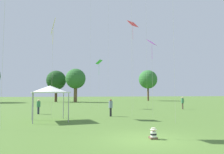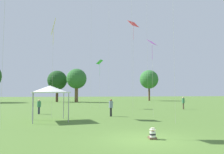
{
  "view_description": "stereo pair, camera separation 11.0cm",
  "coord_description": "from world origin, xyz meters",
  "px_view_note": "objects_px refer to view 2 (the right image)",
  "views": [
    {
      "loc": [
        -4.33,
        -9.89,
        2.2
      ],
      "look_at": [
        0.1,
        7.03,
        3.53
      ],
      "focal_mm": 35.0,
      "sensor_mm": 36.0,
      "label": 1
    },
    {
      "loc": [
        -4.23,
        -9.92,
        2.2
      ],
      "look_at": [
        0.1,
        7.03,
        3.53
      ],
      "focal_mm": 35.0,
      "sensor_mm": 36.0,
      "label": 2
    }
  ],
  "objects_px": {
    "person_standing_0": "(39,105)",
    "person_standing_2": "(183,102)",
    "kite_3": "(133,25)",
    "distant_tree_3": "(149,79)",
    "kite_4": "(100,63)",
    "kite_6": "(152,45)",
    "kite_8": "(53,28)",
    "canopy_tent": "(50,89)",
    "distant_tree_2": "(57,80)",
    "distant_tree_1": "(77,79)",
    "seated_toddler": "(153,134)",
    "person_standing_1": "(111,106)"
  },
  "relations": [
    {
      "from": "person_standing_0",
      "to": "person_standing_2",
      "type": "xyz_separation_m",
      "value": [
        19.26,
        2.68,
        0.13
      ]
    },
    {
      "from": "kite_3",
      "to": "distant_tree_3",
      "type": "bearing_deg",
      "value": 81.31
    },
    {
      "from": "kite_4",
      "to": "kite_6",
      "type": "height_order",
      "value": "kite_4"
    },
    {
      "from": "kite_8",
      "to": "canopy_tent",
      "type": "bearing_deg",
      "value": 39.12
    },
    {
      "from": "person_standing_2",
      "to": "distant_tree_2",
      "type": "relative_size",
      "value": 0.21
    },
    {
      "from": "kite_8",
      "to": "distant_tree_2",
      "type": "relative_size",
      "value": 1.11
    },
    {
      "from": "kite_6",
      "to": "distant_tree_1",
      "type": "relative_size",
      "value": 0.84
    },
    {
      "from": "canopy_tent",
      "to": "distant_tree_1",
      "type": "xyz_separation_m",
      "value": [
        5.49,
        37.88,
        3.41
      ]
    },
    {
      "from": "kite_6",
      "to": "distant_tree_1",
      "type": "height_order",
      "value": "distant_tree_1"
    },
    {
      "from": "seated_toddler",
      "to": "kite_6",
      "type": "bearing_deg",
      "value": 74.06
    },
    {
      "from": "distant_tree_3",
      "to": "kite_4",
      "type": "bearing_deg",
      "value": -125.51
    },
    {
      "from": "person_standing_0",
      "to": "canopy_tent",
      "type": "height_order",
      "value": "canopy_tent"
    },
    {
      "from": "person_standing_2",
      "to": "kite_6",
      "type": "bearing_deg",
      "value": -17.99
    },
    {
      "from": "person_standing_0",
      "to": "kite_8",
      "type": "xyz_separation_m",
      "value": [
        1.39,
        -3.49,
        7.61
      ]
    },
    {
      "from": "kite_3",
      "to": "distant_tree_2",
      "type": "height_order",
      "value": "kite_3"
    },
    {
      "from": "person_standing_2",
      "to": "distant_tree_2",
      "type": "xyz_separation_m",
      "value": [
        -17.28,
        32.59,
        4.68
      ]
    },
    {
      "from": "seated_toddler",
      "to": "kite_8",
      "type": "height_order",
      "value": "kite_8"
    },
    {
      "from": "kite_4",
      "to": "canopy_tent",
      "type": "bearing_deg",
      "value": 55.68
    },
    {
      "from": "distant_tree_3",
      "to": "kite_3",
      "type": "bearing_deg",
      "value": -117.15
    },
    {
      "from": "kite_8",
      "to": "distant_tree_2",
      "type": "height_order",
      "value": "kite_8"
    },
    {
      "from": "person_standing_0",
      "to": "kite_8",
      "type": "distance_m",
      "value": 8.49
    },
    {
      "from": "person_standing_0",
      "to": "person_standing_2",
      "type": "distance_m",
      "value": 19.44
    },
    {
      "from": "person_standing_0",
      "to": "distant_tree_3",
      "type": "xyz_separation_m",
      "value": [
        29.71,
        37.85,
        5.7
      ]
    },
    {
      "from": "kite_8",
      "to": "distant_tree_1",
      "type": "distance_m",
      "value": 35.42
    },
    {
      "from": "seated_toddler",
      "to": "canopy_tent",
      "type": "relative_size",
      "value": 0.17
    },
    {
      "from": "kite_8",
      "to": "distant_tree_1",
      "type": "bearing_deg",
      "value": -147.66
    },
    {
      "from": "kite_3",
      "to": "person_standing_1",
      "type": "bearing_deg",
      "value": -104.94
    },
    {
      "from": "canopy_tent",
      "to": "distant_tree_2",
      "type": "height_order",
      "value": "distant_tree_2"
    },
    {
      "from": "kite_4",
      "to": "kite_6",
      "type": "bearing_deg",
      "value": 91.19
    },
    {
      "from": "person_standing_1",
      "to": "distant_tree_1",
      "type": "xyz_separation_m",
      "value": [
        -0.17,
        35.66,
        4.95
      ]
    },
    {
      "from": "kite_3",
      "to": "person_standing_2",
      "type": "bearing_deg",
      "value": 9.29
    },
    {
      "from": "seated_toddler",
      "to": "distant_tree_3",
      "type": "relative_size",
      "value": 0.06
    },
    {
      "from": "kite_8",
      "to": "distant_tree_3",
      "type": "height_order",
      "value": "distant_tree_3"
    },
    {
      "from": "kite_6",
      "to": "person_standing_0",
      "type": "bearing_deg",
      "value": 154.64
    },
    {
      "from": "kite_3",
      "to": "kite_6",
      "type": "xyz_separation_m",
      "value": [
        -1.78,
        -10.01,
        -5.1
      ]
    },
    {
      "from": "canopy_tent",
      "to": "kite_4",
      "type": "relative_size",
      "value": 0.43
    },
    {
      "from": "person_standing_1",
      "to": "canopy_tent",
      "type": "height_order",
      "value": "canopy_tent"
    },
    {
      "from": "person_standing_0",
      "to": "person_standing_1",
      "type": "height_order",
      "value": "person_standing_1"
    },
    {
      "from": "seated_toddler",
      "to": "person_standing_0",
      "type": "relative_size",
      "value": 0.35
    },
    {
      "from": "person_standing_1",
      "to": "kite_8",
      "type": "bearing_deg",
      "value": 104.96
    },
    {
      "from": "person_standing_0",
      "to": "distant_tree_3",
      "type": "relative_size",
      "value": 0.16
    },
    {
      "from": "distant_tree_2",
      "to": "canopy_tent",
      "type": "bearing_deg",
      "value": -90.95
    },
    {
      "from": "person_standing_0",
      "to": "kite_6",
      "type": "bearing_deg",
      "value": 135.57
    },
    {
      "from": "person_standing_2",
      "to": "distant_tree_2",
      "type": "bearing_deg",
      "value": -125.35
    },
    {
      "from": "kite_6",
      "to": "distant_tree_2",
      "type": "relative_size",
      "value": 0.87
    },
    {
      "from": "kite_8",
      "to": "kite_4",
      "type": "bearing_deg",
      "value": -170.16
    },
    {
      "from": "person_standing_0",
      "to": "distant_tree_1",
      "type": "bearing_deg",
      "value": -115.96
    },
    {
      "from": "person_standing_1",
      "to": "distant_tree_3",
      "type": "distance_m",
      "value": 48.18
    },
    {
      "from": "canopy_tent",
      "to": "person_standing_2",
      "type": "bearing_deg",
      "value": 26.96
    },
    {
      "from": "kite_3",
      "to": "kite_4",
      "type": "height_order",
      "value": "kite_3"
    }
  ]
}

